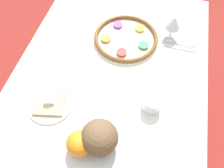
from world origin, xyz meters
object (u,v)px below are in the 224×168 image
at_px(seder_plate, 126,38).
at_px(napkin_roll, 50,89).
at_px(coconut, 100,137).
at_px(bread_plate, 50,103).
at_px(cup_near, 152,103).
at_px(orange_fruit, 79,144).
at_px(fruit_stand, 91,149).
at_px(wine_glass, 174,23).

height_order(seder_plate, napkin_roll, napkin_roll).
relative_size(coconut, bread_plate, 0.59).
relative_size(seder_plate, cup_near, 4.08).
height_order(seder_plate, orange_fruit, orange_fruit).
bearing_deg(bread_plate, fruit_stand, 54.44).
bearing_deg(fruit_stand, napkin_roll, -130.99).
height_order(coconut, napkin_roll, coconut).
bearing_deg(seder_plate, bread_plate, -28.65).
bearing_deg(fruit_stand, bread_plate, -125.56).
relative_size(seder_plate, bread_plate, 1.64).
distance_m(orange_fruit, bread_plate, 0.30).
distance_m(seder_plate, wine_glass, 0.24).
relative_size(bread_plate, cup_near, 2.48).
relative_size(orange_fruit, cup_near, 1.05).
relative_size(seder_plate, fruit_stand, 1.53).
bearing_deg(cup_near, orange_fruit, -38.86).
xyz_separation_m(wine_glass, fruit_stand, (0.67, -0.21, 0.00)).
xyz_separation_m(orange_fruit, bread_plate, (-0.17, -0.20, -0.15)).
bearing_deg(bread_plate, cup_near, 101.53).
bearing_deg(seder_plate, coconut, 2.82).
relative_size(coconut, cup_near, 1.47).
bearing_deg(orange_fruit, napkin_roll, -135.72).
bearing_deg(cup_near, napkin_roll, -86.04).
height_order(fruit_stand, napkin_roll, fruit_stand).
xyz_separation_m(seder_plate, napkin_roll, (0.37, -0.25, 0.01)).
distance_m(napkin_roll, cup_near, 0.43).
bearing_deg(cup_near, seder_plate, -152.54).
xyz_separation_m(seder_plate, coconut, (0.57, 0.03, 0.16)).
bearing_deg(wine_glass, bread_plate, -41.60).
height_order(seder_plate, fruit_stand, fruit_stand).
height_order(bread_plate, cup_near, cup_near).
distance_m(coconut, bread_plate, 0.34).
relative_size(wine_glass, napkin_roll, 0.80).
bearing_deg(cup_near, wine_glass, 175.09).
bearing_deg(napkin_roll, cup_near, 93.96).
bearing_deg(orange_fruit, seder_plate, 177.10).
height_order(seder_plate, wine_glass, wine_glass).
bearing_deg(orange_fruit, coconut, 115.91).
height_order(fruit_stand, cup_near, fruit_stand).
bearing_deg(napkin_roll, orange_fruit, 44.28).
bearing_deg(cup_near, coconut, -33.06).
distance_m(seder_plate, cup_near, 0.38).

